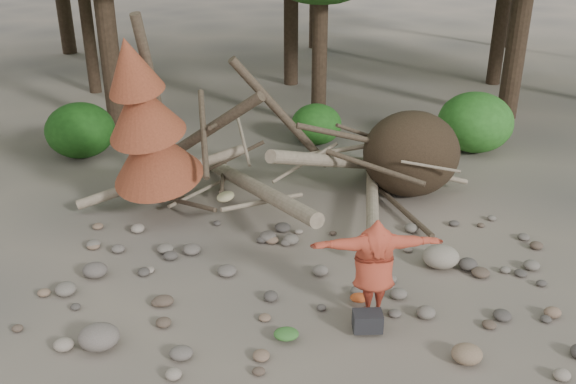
{
  "coord_description": "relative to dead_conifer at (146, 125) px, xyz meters",
  "views": [
    {
      "loc": [
        -1.0,
        -9.07,
        6.25
      ],
      "look_at": [
        -0.37,
        1.5,
        1.4
      ],
      "focal_mm": 40.0,
      "sensor_mm": 36.0,
      "label": 1
    }
  ],
  "objects": [
    {
      "name": "cloth_orange",
      "position": [
        3.87,
        -3.42,
        -2.05
      ],
      "size": [
        0.32,
        0.26,
        0.12
      ],
      "primitive_type": "ellipsoid",
      "color": "#AE471D",
      "rests_on": "ground"
    },
    {
      "name": "boulder_front_left",
      "position": [
        -0.28,
        -4.35,
        -1.92
      ],
      "size": [
        0.63,
        0.56,
        0.38
      ],
      "primitive_type": "ellipsoid",
      "color": "#695F57",
      "rests_on": "ground"
    },
    {
      "name": "cloth_green",
      "position": [
        2.57,
        -4.36,
        -2.04
      ],
      "size": [
        0.39,
        0.33,
        0.15
      ],
      "primitive_type": "ellipsoid",
      "color": "#326629",
      "rests_on": "ground"
    },
    {
      "name": "ground",
      "position": [
        3.12,
        -3.37,
        -2.11
      ],
      "size": [
        120.0,
        120.0,
        0.0
      ],
      "primitive_type": "plane",
      "color": "#514C44",
      "rests_on": "ground"
    },
    {
      "name": "bush_left",
      "position": [
        -2.38,
        3.83,
        -1.39
      ],
      "size": [
        1.8,
        1.8,
        1.44
      ],
      "primitive_type": "ellipsoid",
      "color": "#1B4E15",
      "rests_on": "ground"
    },
    {
      "name": "frisbee_thrower",
      "position": [
        4.01,
        -3.78,
        -1.18
      ],
      "size": [
        3.51,
        0.67,
        2.29
      ],
      "color": "#A83A26",
      "rests_on": "ground"
    },
    {
      "name": "bush_right",
      "position": [
        8.12,
        3.63,
        -1.31
      ],
      "size": [
        2.0,
        2.0,
        1.6
      ],
      "primitive_type": "ellipsoid",
      "color": "#2F7624",
      "rests_on": "ground"
    },
    {
      "name": "dead_conifer",
      "position": [
        0.0,
        0.0,
        0.0
      ],
      "size": [
        2.06,
        2.16,
        4.35
      ],
      "color": "#4C3F30",
      "rests_on": "ground"
    },
    {
      "name": "boulder_mid_left",
      "position": [
        -0.78,
        -2.3,
        -1.98
      ],
      "size": [
        0.45,
        0.4,
        0.27
      ],
      "primitive_type": "ellipsoid",
      "color": "#5A534C",
      "rests_on": "ground"
    },
    {
      "name": "boulder_mid_right",
      "position": [
        5.57,
        -2.32,
        -1.91
      ],
      "size": [
        0.68,
        0.62,
        0.41
      ],
      "primitive_type": "ellipsoid",
      "color": "gray",
      "rests_on": "ground"
    },
    {
      "name": "backpack",
      "position": [
        3.86,
        -4.23,
        -1.96
      ],
      "size": [
        0.46,
        0.31,
        0.31
      ],
      "primitive_type": "cube",
      "rotation": [
        0.0,
        0.0,
        -0.02
      ],
      "color": "black",
      "rests_on": "ground"
    },
    {
      "name": "bush_mid",
      "position": [
        3.92,
        4.43,
        -1.55
      ],
      "size": [
        1.4,
        1.4,
        1.12
      ],
      "primitive_type": "ellipsoid",
      "color": "#25631C",
      "rests_on": "ground"
    },
    {
      "name": "boulder_front_right",
      "position": [
        5.21,
        -5.02,
        -1.97
      ],
      "size": [
        0.46,
        0.42,
        0.28
      ],
      "primitive_type": "ellipsoid",
      "color": "#826A51",
      "rests_on": "ground"
    },
    {
      "name": "deadfall_pile",
      "position": [
        5.13,
        0.87,
        -1.16
      ],
      "size": [
        8.55,
        5.24,
        3.3
      ],
      "color": "#332619",
      "rests_on": "ground"
    }
  ]
}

